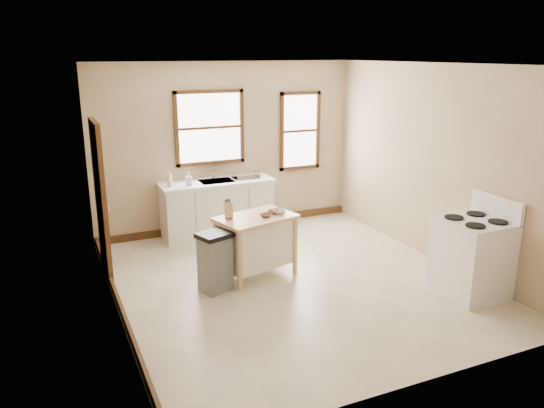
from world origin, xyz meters
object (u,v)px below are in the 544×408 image
(bowl_c, at_px, (279,211))
(gas_stove, at_px, (473,247))
(bowl_b, at_px, (273,212))
(soap_bottle_a, at_px, (170,179))
(knife_block, at_px, (229,211))
(bowl_a, at_px, (266,215))
(soap_bottle_b, at_px, (189,179))
(kitchen_island, at_px, (256,246))
(trash_bin, at_px, (215,262))
(dish_rack, at_px, (246,176))
(pepper_grinder, at_px, (231,212))

(bowl_c, relative_size, gas_stove, 0.15)
(bowl_b, bearing_deg, gas_stove, -40.13)
(soap_bottle_a, xyz_separation_m, knife_block, (0.37, -1.68, -0.10))
(bowl_a, distance_m, bowl_c, 0.24)
(soap_bottle_b, height_order, bowl_b, soap_bottle_b)
(kitchen_island, height_order, gas_stove, gas_stove)
(trash_bin, bearing_deg, bowl_c, -5.78)
(soap_bottle_a, distance_m, knife_block, 1.73)
(soap_bottle_b, xyz_separation_m, bowl_c, (0.78, -1.71, -0.16))
(kitchen_island, bearing_deg, bowl_a, -44.71)
(gas_stove, bearing_deg, bowl_c, 139.52)
(soap_bottle_a, bearing_deg, trash_bin, -95.08)
(soap_bottle_a, height_order, dish_rack, soap_bottle_a)
(soap_bottle_a, xyz_separation_m, bowl_c, (1.07, -1.77, -0.17))
(kitchen_island, height_order, pepper_grinder, pepper_grinder)
(pepper_grinder, bearing_deg, bowl_a, -21.60)
(pepper_grinder, xyz_separation_m, bowl_c, (0.65, -0.11, -0.05))
(soap_bottle_a, distance_m, kitchen_island, 2.00)
(gas_stove, bearing_deg, bowl_b, 139.87)
(pepper_grinder, distance_m, bowl_a, 0.46)
(knife_block, height_order, bowl_b, knife_block)
(kitchen_island, height_order, trash_bin, kitchen_island)
(soap_bottle_a, bearing_deg, bowl_a, -72.21)
(soap_bottle_b, relative_size, bowl_c, 1.13)
(soap_bottle_a, xyz_separation_m, soap_bottle_b, (0.29, -0.06, -0.01))
(dish_rack, xyz_separation_m, bowl_c, (-0.20, -1.76, -0.11))
(soap_bottle_b, height_order, bowl_a, soap_bottle_b)
(dish_rack, height_order, kitchen_island, dish_rack)
(soap_bottle_a, distance_m, pepper_grinder, 1.71)
(kitchen_island, height_order, bowl_a, bowl_a)
(dish_rack, bearing_deg, bowl_c, -110.22)
(gas_stove, bearing_deg, pepper_grinder, 145.91)
(kitchen_island, distance_m, gas_stove, 2.77)
(knife_block, relative_size, pepper_grinder, 1.33)
(bowl_a, bearing_deg, knife_block, 163.11)
(soap_bottle_b, xyz_separation_m, trash_bin, (-0.22, -1.95, -0.64))
(knife_block, relative_size, bowl_c, 1.09)
(knife_block, bearing_deg, dish_rack, 71.14)
(dish_rack, relative_size, bowl_c, 2.28)
(knife_block, bearing_deg, trash_bin, -124.56)
(knife_block, xyz_separation_m, pepper_grinder, (0.04, 0.03, -0.03))
(soap_bottle_b, xyz_separation_m, pepper_grinder, (0.13, -1.60, -0.11))
(bowl_a, relative_size, bowl_c, 0.83)
(gas_stove, bearing_deg, knife_block, 146.76)
(soap_bottle_a, height_order, knife_block, soap_bottle_a)
(knife_block, relative_size, bowl_a, 1.30)
(soap_bottle_a, relative_size, kitchen_island, 0.23)
(dish_rack, xyz_separation_m, bowl_a, (-0.43, -1.82, -0.12))
(bowl_b, bearing_deg, trash_bin, -162.96)
(knife_block, xyz_separation_m, bowl_c, (0.70, -0.08, -0.07))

